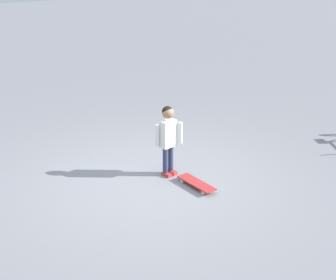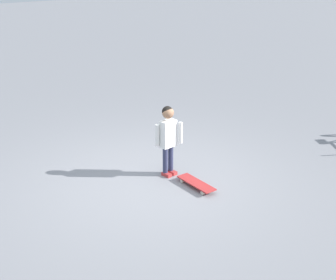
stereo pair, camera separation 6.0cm
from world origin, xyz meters
name	(u,v)px [view 2 (the right image)]	position (x,y,z in m)	size (l,w,h in m)	color
ground_plane	(148,182)	(0.00, 0.00, 0.00)	(50.00, 50.00, 0.00)	gray
child_person	(168,133)	(-0.39, -0.06, 0.66)	(0.39, 0.21, 1.06)	#2D3351
skateboard	(196,183)	(-0.49, 0.51, 0.06)	(0.22, 0.66, 0.07)	#B22D2D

